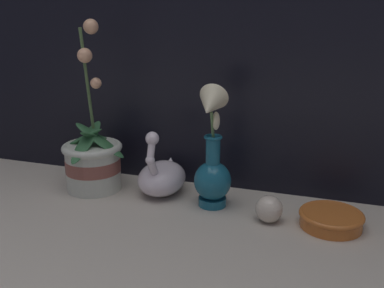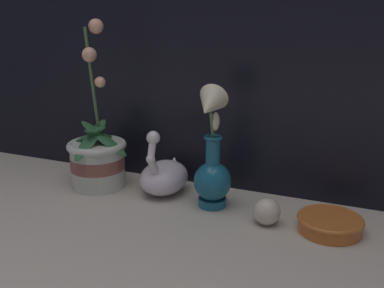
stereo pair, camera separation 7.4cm
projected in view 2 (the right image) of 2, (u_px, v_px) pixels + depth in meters
The scene contains 6 objects.
ground_plane at pixel (180, 232), 0.98m from camera, with size 2.80×2.80×0.00m, color #BCB2A3.
orchid_potted_plant at pixel (97, 156), 1.21m from camera, with size 0.19×0.20×0.45m.
swan_figurine at pixel (164, 175), 1.18m from camera, with size 0.12×0.18×0.18m.
blue_vase at pixel (212, 162), 1.07m from camera, with size 0.09×0.12×0.31m.
glass_sphere at pixel (267, 211), 1.01m from camera, with size 0.06×0.06×0.06m.
amber_dish at pixel (330, 223), 0.98m from camera, with size 0.14×0.14×0.04m.
Camera 2 is at (0.36, -0.81, 0.47)m, focal length 42.00 mm.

